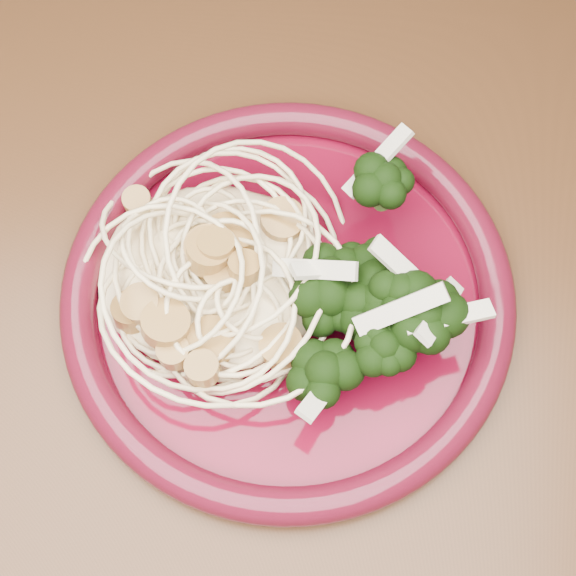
{
  "coord_description": "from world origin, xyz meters",
  "views": [
    {
      "loc": [
        0.07,
        -0.24,
        1.24
      ],
      "look_at": [
        0.04,
        -0.04,
        0.77
      ],
      "focal_mm": 50.0,
      "sensor_mm": 36.0,
      "label": 1
    }
  ],
  "objects": [
    {
      "name": "dining_table",
      "position": [
        0.0,
        0.0,
        0.65
      ],
      "size": [
        1.2,
        0.8,
        0.75
      ],
      "color": "#472814",
      "rests_on": "ground"
    },
    {
      "name": "dinner_plate",
      "position": [
        0.04,
        -0.04,
        0.76
      ],
      "size": [
        0.33,
        0.33,
        0.02
      ],
      "rotation": [
        0.0,
        0.0,
        -0.13
      ],
      "color": "#540617",
      "rests_on": "dining_table"
    },
    {
      "name": "spaghetti_pile",
      "position": [
        -0.01,
        -0.03,
        0.77
      ],
      "size": [
        0.17,
        0.15,
        0.03
      ],
      "primitive_type": "ellipsoid",
      "rotation": [
        0.0,
        0.0,
        -0.13
      ],
      "color": "#F7E4B2",
      "rests_on": "dinner_plate"
    },
    {
      "name": "scallop_cluster",
      "position": [
        -0.01,
        -0.03,
        0.81
      ],
      "size": [
        0.16,
        0.16,
        0.05
      ],
      "primitive_type": null,
      "rotation": [
        0.0,
        0.0,
        -0.13
      ],
      "color": "#A97D3B",
      "rests_on": "spaghetti_pile"
    },
    {
      "name": "broccoli_pile",
      "position": [
        0.1,
        -0.05,
        0.78
      ],
      "size": [
        0.12,
        0.17,
        0.06
      ],
      "primitive_type": "ellipsoid",
      "rotation": [
        0.0,
        0.0,
        -0.13
      ],
      "color": "black",
      "rests_on": "dinner_plate"
    },
    {
      "name": "onion_garnish",
      "position": [
        0.1,
        -0.05,
        0.82
      ],
      "size": [
        0.08,
        0.11,
        0.06
      ],
      "primitive_type": null,
      "rotation": [
        0.0,
        0.0,
        -0.13
      ],
      "color": "beige",
      "rests_on": "broccoli_pile"
    }
  ]
}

